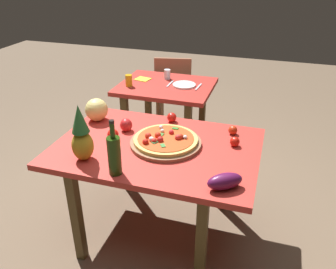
% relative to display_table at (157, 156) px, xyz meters
% --- Properties ---
extents(ground_plane, '(10.00, 10.00, 0.00)m').
position_rel_display_table_xyz_m(ground_plane, '(0.00, 0.00, -0.65)').
color(ground_plane, brown).
extents(display_table, '(1.33, 0.92, 0.73)m').
position_rel_display_table_xyz_m(display_table, '(0.00, 0.00, 0.00)').
color(display_table, brown).
rests_on(display_table, ground_plane).
extents(background_table, '(0.88, 0.71, 0.73)m').
position_rel_display_table_xyz_m(background_table, '(-0.30, 1.14, -0.04)').
color(background_table, brown).
rests_on(background_table, ground_plane).
extents(dining_chair, '(0.47, 0.47, 0.85)m').
position_rel_display_table_xyz_m(dining_chair, '(-0.40, 1.73, -0.16)').
color(dining_chair, brown).
rests_on(dining_chair, ground_plane).
extents(pizza_board, '(0.47, 0.47, 0.02)m').
position_rel_display_table_xyz_m(pizza_board, '(0.05, 0.03, 0.09)').
color(pizza_board, brown).
rests_on(pizza_board, display_table).
extents(pizza, '(0.42, 0.42, 0.06)m').
position_rel_display_table_xyz_m(pizza, '(0.05, 0.03, 0.12)').
color(pizza, '#D4B456').
rests_on(pizza, pizza_board).
extents(wine_bottle, '(0.08, 0.08, 0.34)m').
position_rel_display_table_xyz_m(wine_bottle, '(-0.12, -0.38, 0.21)').
color(wine_bottle, '#213A0E').
rests_on(wine_bottle, display_table).
extents(pineapple_left, '(0.13, 0.13, 0.36)m').
position_rel_display_table_xyz_m(pineapple_left, '(-0.37, -0.29, 0.24)').
color(pineapple_left, '#AB8921').
rests_on(pineapple_left, display_table).
extents(melon, '(0.17, 0.17, 0.17)m').
position_rel_display_table_xyz_m(melon, '(-0.56, 0.23, 0.17)').
color(melon, '#E7D377').
rests_on(melon, display_table).
extents(bell_pepper, '(0.09, 0.09, 0.10)m').
position_rel_display_table_xyz_m(bell_pepper, '(-0.28, 0.14, 0.12)').
color(bell_pepper, red).
rests_on(bell_pepper, display_table).
extents(eggplant, '(0.22, 0.19, 0.09)m').
position_rel_display_table_xyz_m(eggplant, '(0.50, -0.33, 0.13)').
color(eggplant, '#541440').
rests_on(eggplant, display_table).
extents(tomato_at_corner, '(0.06, 0.06, 0.06)m').
position_rel_display_table_xyz_m(tomato_at_corner, '(0.49, 0.15, 0.11)').
color(tomato_at_corner, red).
rests_on(tomato_at_corner, display_table).
extents(tomato_by_bottle, '(0.07, 0.07, 0.07)m').
position_rel_display_table_xyz_m(tomato_by_bottle, '(-0.01, 0.38, 0.12)').
color(tomato_by_bottle, red).
rests_on(tomato_by_bottle, display_table).
extents(tomato_beside_pepper, '(0.08, 0.08, 0.08)m').
position_rel_display_table_xyz_m(tomato_beside_pepper, '(-0.31, -0.01, 0.12)').
color(tomato_beside_pepper, red).
rests_on(tomato_beside_pepper, display_table).
extents(tomato_near_board, '(0.06, 0.06, 0.06)m').
position_rel_display_table_xyz_m(tomato_near_board, '(0.45, 0.31, 0.11)').
color(tomato_near_board, red).
rests_on(tomato_near_board, display_table).
extents(drinking_glass_juice, '(0.06, 0.06, 0.11)m').
position_rel_display_table_xyz_m(drinking_glass_juice, '(-0.63, 1.00, 0.13)').
color(drinking_glass_juice, gold).
rests_on(drinking_glass_juice, background_table).
extents(drinking_glass_water, '(0.06, 0.06, 0.10)m').
position_rel_display_table_xyz_m(drinking_glass_water, '(-0.34, 1.31, 0.13)').
color(drinking_glass_water, silver).
rests_on(drinking_glass_water, background_table).
extents(dinner_plate, '(0.22, 0.22, 0.02)m').
position_rel_display_table_xyz_m(dinner_plate, '(-0.13, 1.16, 0.09)').
color(dinner_plate, white).
rests_on(dinner_plate, background_table).
extents(fork_utensil, '(0.02, 0.18, 0.01)m').
position_rel_display_table_xyz_m(fork_utensil, '(-0.27, 1.16, 0.09)').
color(fork_utensil, silver).
rests_on(fork_utensil, background_table).
extents(knife_utensil, '(0.03, 0.18, 0.01)m').
position_rel_display_table_xyz_m(knife_utensil, '(0.01, 1.16, 0.09)').
color(knife_utensil, silver).
rests_on(knife_utensil, background_table).
extents(napkin_folded, '(0.16, 0.15, 0.01)m').
position_rel_display_table_xyz_m(napkin_folded, '(-0.57, 1.22, 0.08)').
color(napkin_folded, yellow).
rests_on(napkin_folded, background_table).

